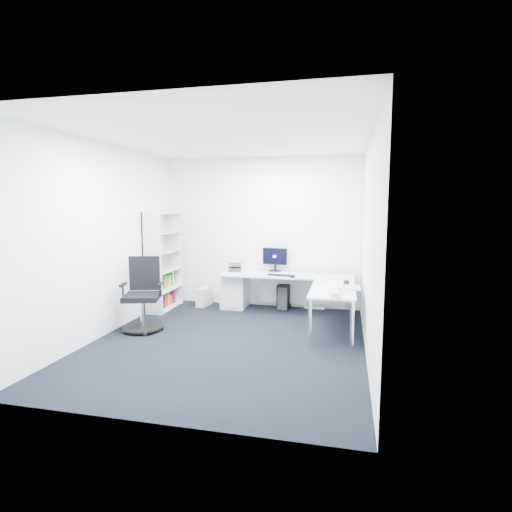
% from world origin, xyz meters
% --- Properties ---
extents(ground, '(4.20, 4.20, 0.00)m').
position_xyz_m(ground, '(0.00, 0.00, 0.00)').
color(ground, black).
extents(ceiling, '(4.20, 4.20, 0.00)m').
position_xyz_m(ceiling, '(0.00, 0.00, 2.70)').
color(ceiling, white).
extents(wall_back, '(3.60, 0.02, 2.70)m').
position_xyz_m(wall_back, '(0.00, 2.10, 1.35)').
color(wall_back, white).
rests_on(wall_back, ground).
extents(wall_front, '(3.60, 0.02, 2.70)m').
position_xyz_m(wall_front, '(0.00, -2.10, 1.35)').
color(wall_front, white).
rests_on(wall_front, ground).
extents(wall_left, '(0.02, 4.20, 2.70)m').
position_xyz_m(wall_left, '(-1.80, 0.00, 1.35)').
color(wall_left, white).
rests_on(wall_left, ground).
extents(wall_right, '(0.02, 4.20, 2.70)m').
position_xyz_m(wall_right, '(1.80, 0.00, 1.35)').
color(wall_right, white).
rests_on(wall_right, ground).
extents(l_desk, '(2.25, 1.26, 0.66)m').
position_xyz_m(l_desk, '(0.55, 1.40, 0.33)').
color(l_desk, silver).
rests_on(l_desk, ground).
extents(drawer_pedestal, '(0.43, 0.53, 0.65)m').
position_xyz_m(drawer_pedestal, '(-0.42, 1.85, 0.33)').
color(drawer_pedestal, silver).
rests_on(drawer_pedestal, ground).
extents(bookshelf, '(0.34, 0.86, 1.73)m').
position_xyz_m(bookshelf, '(-1.62, 1.45, 0.86)').
color(bookshelf, silver).
rests_on(bookshelf, ground).
extents(task_chair, '(0.75, 0.75, 1.08)m').
position_xyz_m(task_chair, '(-1.37, 0.20, 0.54)').
color(task_chair, black).
rests_on(task_chair, ground).
extents(black_pc_tower, '(0.22, 0.46, 0.44)m').
position_xyz_m(black_pc_tower, '(0.46, 1.96, 0.22)').
color(black_pc_tower, black).
rests_on(black_pc_tower, ground).
extents(beige_pc_tower, '(0.21, 0.37, 0.34)m').
position_xyz_m(beige_pc_tower, '(-1.01, 1.81, 0.17)').
color(beige_pc_tower, beige).
rests_on(beige_pc_tower, ground).
extents(power_strip, '(0.36, 0.07, 0.04)m').
position_xyz_m(power_strip, '(1.00, 2.04, 0.02)').
color(power_strip, white).
rests_on(power_strip, ground).
extents(monitor, '(0.47, 0.21, 0.44)m').
position_xyz_m(monitor, '(0.28, 2.01, 0.88)').
color(monitor, black).
rests_on(monitor, l_desk).
extents(black_keyboard, '(0.41, 0.18, 0.02)m').
position_xyz_m(black_keyboard, '(0.44, 1.58, 0.67)').
color(black_keyboard, black).
rests_on(black_keyboard, l_desk).
extents(mouse, '(0.08, 0.12, 0.03)m').
position_xyz_m(mouse, '(0.68, 1.48, 0.67)').
color(mouse, black).
rests_on(mouse, l_desk).
extents(desk_phone, '(0.27, 0.27, 0.16)m').
position_xyz_m(desk_phone, '(-0.43, 1.88, 0.74)').
color(desk_phone, '#29292B').
rests_on(desk_phone, l_desk).
extents(laptop, '(0.38, 0.37, 0.26)m').
position_xyz_m(laptop, '(1.61, 0.78, 0.79)').
color(laptop, silver).
rests_on(laptop, l_desk).
extents(white_keyboard, '(0.16, 0.40, 0.01)m').
position_xyz_m(white_keyboard, '(1.27, 0.69, 0.66)').
color(white_keyboard, white).
rests_on(white_keyboard, l_desk).
extents(headphones, '(0.13, 0.20, 0.05)m').
position_xyz_m(headphones, '(1.55, 1.15, 0.68)').
color(headphones, black).
rests_on(headphones, l_desk).
extents(orange_fruit, '(0.09, 0.09, 0.09)m').
position_xyz_m(orange_fruit, '(1.43, 0.43, 0.70)').
color(orange_fruit, orange).
rests_on(orange_fruit, l_desk).
extents(tissue_box, '(0.13, 0.23, 0.08)m').
position_xyz_m(tissue_box, '(1.41, 0.12, 0.70)').
color(tissue_box, white).
rests_on(tissue_box, l_desk).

